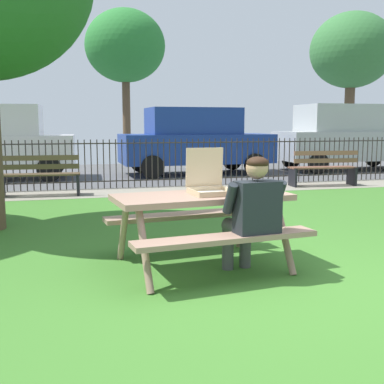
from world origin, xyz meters
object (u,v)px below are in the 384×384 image
object	(u,v)px
park_bench_center	(40,176)
pizza_box_open	(209,183)
pizza_slice_on_table	(239,190)
parked_car_center	(195,140)
far_tree_midleft	(125,47)
park_bench_right	(323,169)
picnic_table_foreground	(202,211)
parked_car_right	(349,136)
adult_at_table	(252,211)
far_tree_center	(352,51)

from	to	relation	value
park_bench_center	pizza_box_open	bearing A→B (deg)	-70.28
pizza_slice_on_table	parked_car_center	world-z (taller)	parked_car_center
parked_car_center	far_tree_midleft	bearing A→B (deg)	102.19
pizza_slice_on_table	park_bench_right	size ratio (longest dim) A/B	0.17
picnic_table_foreground	parked_car_right	xyz separation A→B (m)	(7.44, 9.03, 0.50)
adult_at_table	park_bench_right	distance (m)	7.39
pizza_slice_on_table	pizza_box_open	bearing A→B (deg)	-164.77
parked_car_center	parked_car_right	xyz separation A→B (m)	(5.12, 0.00, 0.09)
parked_car_center	picnic_table_foreground	bearing A→B (deg)	-104.39
park_bench_center	parked_car_center	xyz separation A→B (m)	(4.22, 3.42, 0.59)
parked_car_right	park_bench_right	bearing A→B (deg)	-129.79
park_bench_center	far_tree_center	distance (m)	16.69
park_bench_center	parked_car_right	xyz separation A→B (m)	(9.34, 3.42, 0.68)
pizza_slice_on_table	adult_at_table	bearing A→B (deg)	-98.47
pizza_slice_on_table	far_tree_center	xyz separation A→B (m)	(10.72, 14.87, 3.93)
picnic_table_foreground	far_tree_center	bearing A→B (deg)	53.34
picnic_table_foreground	adult_at_table	world-z (taller)	adult_at_table
pizza_slice_on_table	far_tree_midleft	xyz separation A→B (m)	(0.56, 14.87, 3.74)
pizza_box_open	far_tree_midleft	world-z (taller)	far_tree_midleft
parked_car_right	far_tree_midleft	size ratio (longest dim) A/B	0.77
pizza_slice_on_table	far_tree_center	bearing A→B (deg)	54.21
parked_car_center	far_tree_center	xyz separation A→B (m)	(8.87, 6.00, 3.70)
pizza_slice_on_table	park_bench_center	bearing A→B (deg)	113.47
adult_at_table	parked_car_center	world-z (taller)	parked_car_center
pizza_slice_on_table	park_bench_center	size ratio (longest dim) A/B	0.17
pizza_slice_on_table	adult_at_table	distance (m)	0.63
picnic_table_foreground	park_bench_right	bearing A→B (deg)	50.70
picnic_table_foreground	adult_at_table	bearing A→B (deg)	-51.01
park_bench_right	far_tree_center	xyz separation A→B (m)	(6.60, 9.42, 4.29)
picnic_table_foreground	parked_car_center	size ratio (longest dim) A/B	0.44
picnic_table_foreground	far_tree_midleft	size ratio (longest dim) A/B	0.33
park_bench_right	far_tree_midleft	world-z (taller)	far_tree_midleft
adult_at_table	park_bench_right	size ratio (longest dim) A/B	0.73
far_tree_center	park_bench_center	bearing A→B (deg)	-144.26
far_tree_midleft	park_bench_right	bearing A→B (deg)	-69.24
adult_at_table	parked_car_center	distance (m)	9.69
park_bench_right	far_tree_midleft	size ratio (longest dim) A/B	0.27
far_tree_midleft	far_tree_center	distance (m)	10.17
pizza_box_open	pizza_slice_on_table	world-z (taller)	pizza_box_open
pizza_box_open	parked_car_right	bearing A→B (deg)	50.68
parked_car_center	parked_car_right	distance (m)	5.12
pizza_slice_on_table	far_tree_midleft	bearing A→B (deg)	87.86
pizza_box_open	pizza_slice_on_table	distance (m)	0.40
far_tree_midleft	picnic_table_foreground	bearing A→B (deg)	-93.88
parked_car_center	park_bench_right	bearing A→B (deg)	-56.36
far_tree_center	adult_at_table	bearing A→B (deg)	-124.92
pizza_box_open	park_bench_center	bearing A→B (deg)	109.72
pizza_slice_on_table	park_bench_center	xyz separation A→B (m)	(-2.37, 5.45, -0.36)
picnic_table_foreground	pizza_slice_on_table	distance (m)	0.52
picnic_table_foreground	pizza_box_open	distance (m)	0.30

